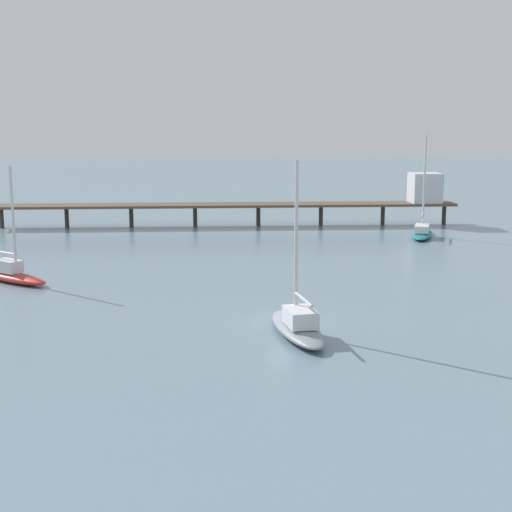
# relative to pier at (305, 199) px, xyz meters

# --- Properties ---
(ground_plane) EXTENTS (400.00, 400.00, 0.00)m
(ground_plane) POSITION_rel_pier_xyz_m (-9.50, -42.56, -3.28)
(ground_plane) COLOR slate
(pier) EXTENTS (55.83, 7.52, 6.32)m
(pier) POSITION_rel_pier_xyz_m (0.00, 0.00, 0.00)
(pier) COLOR brown
(pier) RESTS_ON ground_plane
(sailboat_red) EXTENTS (6.81, 6.46, 9.25)m
(sailboat_red) POSITION_rel_pier_xyz_m (-29.17, -28.19, -2.57)
(sailboat_red) COLOR red
(sailboat_red) RESTS_ON ground_plane
(sailboat_gray) EXTENTS (3.06, 8.36, 10.44)m
(sailboat_gray) POSITION_rel_pier_xyz_m (-9.30, -45.63, -2.56)
(sailboat_gray) COLOR gray
(sailboat_gray) RESTS_ON ground_plane
(sailboat_teal) EXTENTS (5.23, 8.55, 11.17)m
(sailboat_teal) POSITION_rel_pier_xyz_m (11.13, -10.44, -2.60)
(sailboat_teal) COLOR #1E727A
(sailboat_teal) RESTS_ON ground_plane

